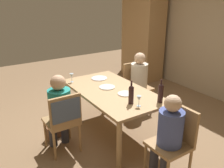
# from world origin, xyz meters

# --- Properties ---
(ground_plane) EXTENTS (10.00, 10.00, 0.00)m
(ground_plane) POSITION_xyz_m (0.00, 0.00, 0.00)
(ground_plane) COLOR #846647
(rear_room_partition) EXTENTS (6.40, 0.12, 2.70)m
(rear_room_partition) POSITION_xyz_m (0.00, 2.68, 1.35)
(rear_room_partition) COLOR tan
(rear_room_partition) RESTS_ON ground_plane
(armoire_cabinet) EXTENTS (1.18, 0.62, 2.18)m
(armoire_cabinet) POSITION_xyz_m (-1.97, 2.23, 1.10)
(armoire_cabinet) COLOR #A87F51
(armoire_cabinet) RESTS_ON ground_plane
(dining_table) EXTENTS (1.74, 0.96, 0.75)m
(dining_table) POSITION_xyz_m (0.00, 0.00, 0.66)
(dining_table) COLOR tan
(dining_table) RESTS_ON ground_plane
(chair_far_left) EXTENTS (0.44, 0.44, 0.92)m
(chair_far_left) POSITION_xyz_m (-0.48, 0.86, 0.53)
(chair_far_left) COLOR #A87F51
(chair_far_left) RESTS_ON ground_plane
(chair_right_end) EXTENTS (0.44, 0.44, 0.92)m
(chair_right_end) POSITION_xyz_m (1.25, 0.09, 0.53)
(chair_right_end) COLOR #A87F51
(chair_right_end) RESTS_ON ground_plane
(chair_near) EXTENTS (0.46, 0.44, 0.92)m
(chair_near) POSITION_xyz_m (0.12, -0.86, 0.59)
(chair_near) COLOR #A87F51
(chair_near) RESTS_ON ground_plane
(person_woman_host) EXTENTS (0.36, 0.31, 1.15)m
(person_woman_host) POSITION_xyz_m (-0.37, 0.86, 0.66)
(person_woman_host) COLOR #33333D
(person_woman_host) RESTS_ON ground_plane
(person_man_bearded) EXTENTS (0.30, 0.34, 1.11)m
(person_man_bearded) POSITION_xyz_m (1.25, -0.03, 0.65)
(person_man_bearded) COLOR #33333D
(person_man_bearded) RESTS_ON ground_plane
(person_man_guest) EXTENTS (0.36, 0.31, 1.15)m
(person_man_guest) POSITION_xyz_m (-0.03, -0.86, 0.66)
(person_man_guest) COLOR #33333D
(person_man_guest) RESTS_ON ground_plane
(wine_bottle_tall_green) EXTENTS (0.07, 0.07, 0.33)m
(wine_bottle_tall_green) POSITION_xyz_m (0.55, -0.05, 0.89)
(wine_bottle_tall_green) COLOR black
(wine_bottle_tall_green) RESTS_ON dining_table
(wine_bottle_dark_red) EXTENTS (0.07, 0.07, 0.33)m
(wine_bottle_dark_red) POSITION_xyz_m (0.74, 0.32, 0.89)
(wine_bottle_dark_red) COLOR black
(wine_bottle_dark_red) RESTS_ON dining_table
(wine_glass_near_left) EXTENTS (0.07, 0.07, 0.15)m
(wine_glass_near_left) POSITION_xyz_m (-0.68, -0.37, 0.85)
(wine_glass_near_left) COLOR silver
(wine_glass_near_left) RESTS_ON dining_table
(wine_glass_centre) EXTENTS (0.07, 0.07, 0.15)m
(wine_glass_centre) POSITION_xyz_m (0.67, -0.01, 0.85)
(wine_glass_centre) COLOR silver
(wine_glass_centre) RESTS_ON dining_table
(dinner_plate_host) EXTENTS (0.26, 0.26, 0.01)m
(dinner_plate_host) POSITION_xyz_m (-0.13, -0.01, 0.75)
(dinner_plate_host) COLOR silver
(dinner_plate_host) RESTS_ON dining_table
(dinner_plate_guest_left) EXTENTS (0.23, 0.23, 0.01)m
(dinner_plate_guest_left) POSITION_xyz_m (0.25, 0.08, 0.75)
(dinner_plate_guest_left) COLOR white
(dinner_plate_guest_left) RESTS_ON dining_table
(dinner_plate_guest_right) EXTENTS (0.28, 0.28, 0.01)m
(dinner_plate_guest_right) POSITION_xyz_m (-0.57, 0.10, 0.75)
(dinner_plate_guest_right) COLOR white
(dinner_plate_guest_right) RESTS_ON dining_table
(handbag) EXTENTS (0.19, 0.30, 0.22)m
(handbag) POSITION_xyz_m (-0.35, -0.86, 0.11)
(handbag) COLOR brown
(handbag) RESTS_ON ground_plane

